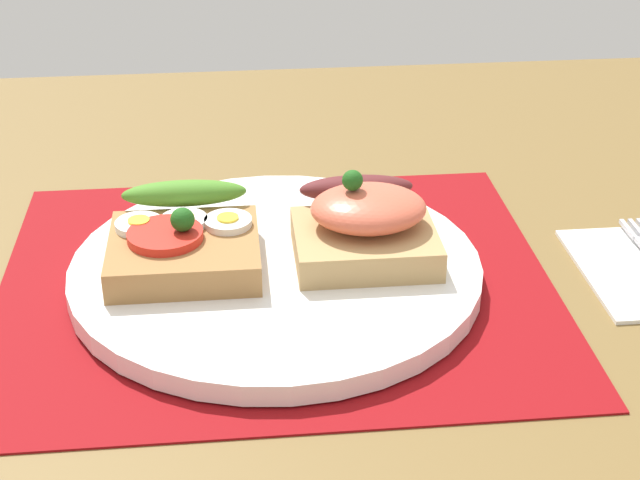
{
  "coord_description": "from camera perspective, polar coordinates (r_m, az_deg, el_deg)",
  "views": [
    {
      "loc": [
        -2.72,
        -56.84,
        34.32
      ],
      "look_at": [
        3.0,
        0.0,
        3.2
      ],
      "focal_mm": 54.62,
      "sensor_mm": 36.0,
      "label": 1
    }
  ],
  "objects": [
    {
      "name": "sandwich_salmon",
      "position": [
        0.66,
        2.65,
        1.03
      ],
      "size": [
        9.5,
        9.42,
        6.1
      ],
      "color": "tan",
      "rests_on": "plate"
    },
    {
      "name": "ground_plane",
      "position": [
        0.67,
        -2.55,
        -3.71
      ],
      "size": [
        120.0,
        90.0,
        3.2
      ],
      "primitive_type": "cube",
      "color": "brown"
    },
    {
      "name": "placemat",
      "position": [
        0.66,
        -2.58,
        -2.43
      ],
      "size": [
        37.31,
        32.08,
        0.3
      ],
      "primitive_type": "cube",
      "color": "maroon",
      "rests_on": "ground_plane"
    },
    {
      "name": "sandwich_egg_tomato",
      "position": [
        0.66,
        -8.02,
        -0.01
      ],
      "size": [
        9.89,
        10.44,
        4.31
      ],
      "color": "#A17140",
      "rests_on": "plate"
    },
    {
      "name": "plate",
      "position": [
        0.66,
        -2.6,
        -1.8
      ],
      "size": [
        27.74,
        27.74,
        1.4
      ],
      "primitive_type": "cylinder",
      "color": "white",
      "rests_on": "placemat"
    }
  ]
}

